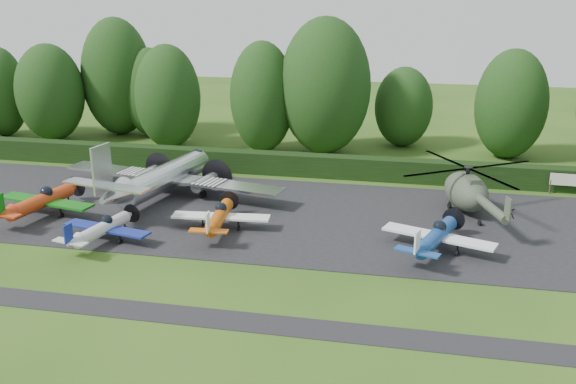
% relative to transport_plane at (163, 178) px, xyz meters
% --- Properties ---
extents(ground, '(160.00, 160.00, 0.00)m').
position_rel_transport_plane_xyz_m(ground, '(5.86, -12.14, -1.80)').
color(ground, '#254814').
rests_on(ground, ground).
extents(apron, '(70.00, 18.00, 0.01)m').
position_rel_transport_plane_xyz_m(apron, '(5.86, -2.14, -1.80)').
color(apron, black).
rests_on(apron, ground).
extents(taxiway_verge, '(70.00, 2.00, 0.00)m').
position_rel_transport_plane_xyz_m(taxiway_verge, '(5.86, -18.14, -1.80)').
color(taxiway_verge, black).
rests_on(taxiway_verge, ground).
extents(hedgerow, '(90.00, 1.60, 2.00)m').
position_rel_transport_plane_xyz_m(hedgerow, '(5.86, 8.86, -1.80)').
color(hedgerow, black).
rests_on(hedgerow, ground).
extents(transport_plane, '(20.13, 15.44, 6.45)m').
position_rel_transport_plane_xyz_m(transport_plane, '(0.00, 0.00, 0.00)').
color(transport_plane, silver).
rests_on(transport_plane, ground).
extents(light_plane_red, '(8.00, 8.41, 3.08)m').
position_rel_transport_plane_xyz_m(light_plane_red, '(-7.47, -5.90, -0.52)').
color(light_plane_red, '#BC3811').
rests_on(light_plane_red, ground).
extents(light_plane_white, '(6.56, 6.90, 2.52)m').
position_rel_transport_plane_xyz_m(light_plane_white, '(-0.57, -9.66, -0.75)').
color(light_plane_white, silver).
rests_on(light_plane_white, ground).
extents(light_plane_orange, '(7.05, 7.41, 2.71)m').
position_rel_transport_plane_xyz_m(light_plane_orange, '(6.66, -6.03, -0.67)').
color(light_plane_orange, '#BC510B').
rests_on(light_plane_orange, ground).
extents(light_plane_blue, '(7.51, 7.90, 2.89)m').
position_rel_transport_plane_xyz_m(light_plane_blue, '(21.75, -6.95, -0.60)').
color(light_plane_blue, navy).
rests_on(light_plane_blue, ground).
extents(helicopter, '(11.31, 13.24, 3.64)m').
position_rel_transport_plane_xyz_m(helicopter, '(24.12, 1.55, 0.16)').
color(helicopter, '#363E30').
rests_on(helicopter, ground).
extents(sign_board, '(3.22, 0.12, 1.81)m').
position_rel_transport_plane_xyz_m(sign_board, '(32.93, 7.68, -0.57)').
color(sign_board, '#3F3326').
rests_on(sign_board, ground).
extents(tree_0, '(7.40, 7.40, 10.72)m').
position_rel_transport_plane_xyz_m(tree_0, '(-19.86, 16.87, 3.55)').
color(tree_0, black).
rests_on(tree_0, ground).
extents(tree_1, '(6.00, 6.00, 10.08)m').
position_rel_transport_plane_xyz_m(tree_1, '(-9.84, 20.96, 3.23)').
color(tree_1, black).
rests_on(tree_1, ground).
extents(tree_2, '(6.67, 6.67, 11.46)m').
position_rel_transport_plane_xyz_m(tree_2, '(4.34, 16.67, 3.92)').
color(tree_2, black).
rests_on(tree_2, ground).
extents(tree_3, '(9.25, 9.25, 13.88)m').
position_rel_transport_plane_xyz_m(tree_3, '(10.74, 17.32, 5.13)').
color(tree_3, black).
rests_on(tree_3, ground).
extents(tree_4, '(6.16, 6.16, 8.55)m').
position_rel_transport_plane_xyz_m(tree_4, '(18.58, 21.94, 2.47)').
color(tree_4, black).
rests_on(tree_4, ground).
extents(tree_5, '(6.88, 6.88, 10.98)m').
position_rel_transport_plane_xyz_m(tree_5, '(-5.80, 16.20, 3.68)').
color(tree_5, black).
rests_on(tree_5, ground).
extents(tree_6, '(7.08, 7.08, 10.92)m').
position_rel_transport_plane_xyz_m(tree_6, '(29.13, 19.15, 3.65)').
color(tree_6, black).
rests_on(tree_6, ground).
extents(tree_9, '(5.70, 5.70, 10.16)m').
position_rel_transport_plane_xyz_m(tree_9, '(-26.50, 17.67, 3.26)').
color(tree_9, black).
rests_on(tree_9, ground).
extents(tree_11, '(8.00, 8.00, 13.34)m').
position_rel_transport_plane_xyz_m(tree_11, '(-13.81, 21.18, 4.86)').
color(tree_11, black).
rests_on(tree_11, ground).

